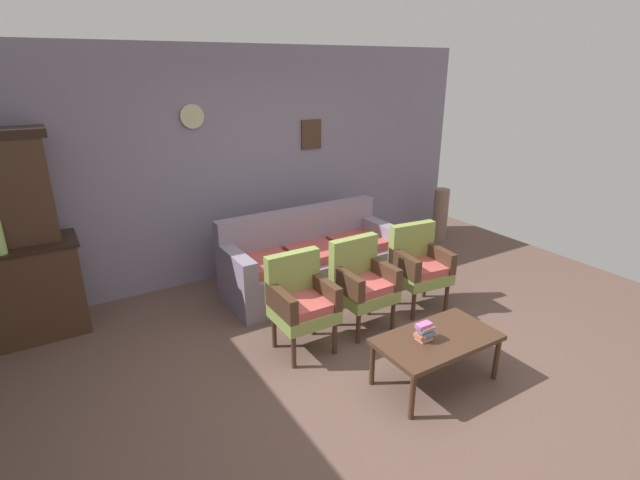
{
  "coord_description": "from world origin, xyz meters",
  "views": [
    {
      "loc": [
        -2.17,
        -2.64,
        2.47
      ],
      "look_at": [
        0.12,
        1.1,
        0.85
      ],
      "focal_mm": 26.61,
      "sensor_mm": 36.0,
      "label": 1
    }
  ],
  "objects_px": {
    "floral_couch": "(311,262)",
    "coffee_table": "(437,342)",
    "armchair_near_couch_end": "(362,281)",
    "floor_vase_by_wall": "(440,215)",
    "armchair_by_doorway": "(419,264)",
    "side_cabinet": "(17,293)",
    "armchair_near_cabinet": "(301,299)",
    "book_stack_on_table": "(424,332)"
  },
  "relations": [
    {
      "from": "floral_couch",
      "to": "coffee_table",
      "type": "relative_size",
      "value": 2.06
    },
    {
      "from": "armchair_near_couch_end",
      "to": "floor_vase_by_wall",
      "type": "relative_size",
      "value": 1.16
    },
    {
      "from": "armchair_by_doorway",
      "to": "side_cabinet",
      "type": "bearing_deg",
      "value": 157.59
    },
    {
      "from": "armchair_near_cabinet",
      "to": "coffee_table",
      "type": "xyz_separation_m",
      "value": [
        0.69,
        -1.01,
        -0.12
      ]
    },
    {
      "from": "armchair_by_doorway",
      "to": "book_stack_on_table",
      "type": "relative_size",
      "value": 5.85
    },
    {
      "from": "armchair_by_doorway",
      "to": "book_stack_on_table",
      "type": "height_order",
      "value": "armchair_by_doorway"
    },
    {
      "from": "armchair_near_couch_end",
      "to": "coffee_table",
      "type": "bearing_deg",
      "value": -90.62
    },
    {
      "from": "floral_couch",
      "to": "armchair_by_doorway",
      "type": "distance_m",
      "value": 1.25
    },
    {
      "from": "floor_vase_by_wall",
      "to": "book_stack_on_table",
      "type": "bearing_deg",
      "value": -136.97
    },
    {
      "from": "side_cabinet",
      "to": "book_stack_on_table",
      "type": "relative_size",
      "value": 7.51
    },
    {
      "from": "armchair_near_couch_end",
      "to": "armchair_by_doorway",
      "type": "relative_size",
      "value": 1.0
    },
    {
      "from": "side_cabinet",
      "to": "armchair_near_couch_end",
      "type": "xyz_separation_m",
      "value": [
        2.88,
        -1.53,
        0.03
      ]
    },
    {
      "from": "armchair_near_cabinet",
      "to": "floor_vase_by_wall",
      "type": "bearing_deg",
      "value": 24.65
    },
    {
      "from": "floor_vase_by_wall",
      "to": "floral_couch",
      "type": "bearing_deg",
      "value": -170.68
    },
    {
      "from": "side_cabinet",
      "to": "armchair_near_cabinet",
      "type": "distance_m",
      "value": 2.68
    },
    {
      "from": "armchair_near_cabinet",
      "to": "book_stack_on_table",
      "type": "relative_size",
      "value": 5.85
    },
    {
      "from": "armchair_near_cabinet",
      "to": "coffee_table",
      "type": "height_order",
      "value": "armchair_near_cabinet"
    },
    {
      "from": "side_cabinet",
      "to": "floor_vase_by_wall",
      "type": "bearing_deg",
      "value": -1.07
    },
    {
      "from": "floral_couch",
      "to": "armchair_by_doorway",
      "type": "height_order",
      "value": "same"
    },
    {
      "from": "armchair_by_doorway",
      "to": "book_stack_on_table",
      "type": "distance_m",
      "value": 1.38
    },
    {
      "from": "book_stack_on_table",
      "to": "floor_vase_by_wall",
      "type": "relative_size",
      "value": 0.2
    },
    {
      "from": "armchair_by_doorway",
      "to": "armchair_near_couch_end",
      "type": "bearing_deg",
      "value": -177.83
    },
    {
      "from": "side_cabinet",
      "to": "armchair_by_doorway",
      "type": "relative_size",
      "value": 1.28
    },
    {
      "from": "floral_couch",
      "to": "armchair_near_cabinet",
      "type": "bearing_deg",
      "value": -124.59
    },
    {
      "from": "book_stack_on_table",
      "to": "armchair_near_couch_end",
      "type": "bearing_deg",
      "value": 82.44
    },
    {
      "from": "side_cabinet",
      "to": "coffee_table",
      "type": "distance_m",
      "value": 3.85
    },
    {
      "from": "armchair_near_cabinet",
      "to": "armchair_by_doorway",
      "type": "xyz_separation_m",
      "value": [
        1.46,
        0.06,
        0.0
      ]
    },
    {
      "from": "coffee_table",
      "to": "armchair_near_couch_end",
      "type": "bearing_deg",
      "value": 89.38
    },
    {
      "from": "coffee_table",
      "to": "floor_vase_by_wall",
      "type": "distance_m",
      "value": 3.51
    },
    {
      "from": "armchair_near_cabinet",
      "to": "coffee_table",
      "type": "relative_size",
      "value": 0.9
    },
    {
      "from": "floral_couch",
      "to": "book_stack_on_table",
      "type": "relative_size",
      "value": 13.39
    },
    {
      "from": "floral_couch",
      "to": "floor_vase_by_wall",
      "type": "height_order",
      "value": "floral_couch"
    },
    {
      "from": "floral_couch",
      "to": "side_cabinet",
      "type": "bearing_deg",
      "value": 170.18
    },
    {
      "from": "armchair_near_couch_end",
      "to": "armchair_by_doorway",
      "type": "distance_m",
      "value": 0.76
    },
    {
      "from": "side_cabinet",
      "to": "armchair_near_couch_end",
      "type": "relative_size",
      "value": 1.28
    },
    {
      "from": "coffee_table",
      "to": "book_stack_on_table",
      "type": "xyz_separation_m",
      "value": [
        -0.12,
        0.03,
        0.12
      ]
    },
    {
      "from": "side_cabinet",
      "to": "coffee_table",
      "type": "relative_size",
      "value": 1.16
    },
    {
      "from": "side_cabinet",
      "to": "armchair_near_couch_end",
      "type": "bearing_deg",
      "value": -28.02
    },
    {
      "from": "armchair_near_cabinet",
      "to": "armchair_near_couch_end",
      "type": "bearing_deg",
      "value": 2.5
    },
    {
      "from": "floral_couch",
      "to": "armchair_near_couch_end",
      "type": "height_order",
      "value": "same"
    },
    {
      "from": "floral_couch",
      "to": "floor_vase_by_wall",
      "type": "bearing_deg",
      "value": 9.32
    },
    {
      "from": "side_cabinet",
      "to": "armchair_near_cabinet",
      "type": "height_order",
      "value": "side_cabinet"
    }
  ]
}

